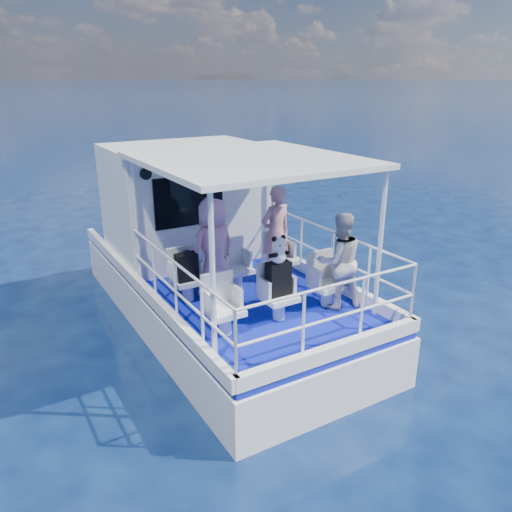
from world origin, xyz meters
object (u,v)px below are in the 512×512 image
at_px(passenger_port_fwd, 214,248).
at_px(passenger_stbd_aft, 339,261).
at_px(panda, 279,250).
at_px(backpack_center, 278,279).

bearing_deg(passenger_port_fwd, passenger_stbd_aft, 125.12).
bearing_deg(passenger_stbd_aft, passenger_port_fwd, -28.45).
bearing_deg(panda, backpack_center, 51.73).
bearing_deg(passenger_stbd_aft, backpack_center, 7.64).
distance_m(backpack_center, panda, 0.46).
height_order(passenger_port_fwd, backpack_center, passenger_port_fwd).
bearing_deg(backpack_center, passenger_port_fwd, 109.51).
relative_size(passenger_port_fwd, passenger_stbd_aft, 1.09).
distance_m(passenger_port_fwd, panda, 1.35).
bearing_deg(passenger_stbd_aft, panda, 8.96).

